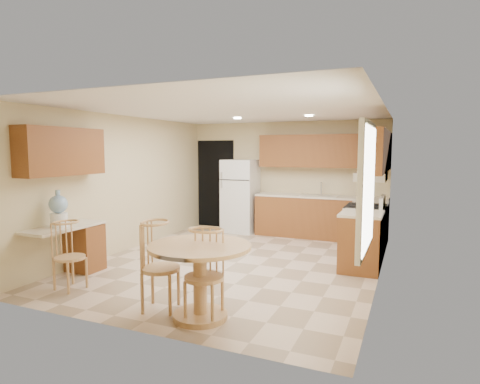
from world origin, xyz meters
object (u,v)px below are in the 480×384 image
at_px(chair_desk, 64,250).
at_px(water_crock, 59,210).
at_px(chair_table_b, 200,268).
at_px(chair_table_a, 155,259).
at_px(refrigerator, 240,196).
at_px(dining_table, 200,270).
at_px(stove, 365,231).

relative_size(chair_desk, water_crock, 1.71).
bearing_deg(chair_table_b, chair_table_a, -9.58).
bearing_deg(water_crock, chair_desk, -37.74).
xyz_separation_m(chair_table_a, water_crock, (-1.97, 0.47, 0.38)).
distance_m(refrigerator, chair_desk, 4.58).
distance_m(chair_table_a, chair_desk, 1.53).
xyz_separation_m(dining_table, chair_desk, (-2.07, 0.06, 0.01)).
relative_size(stove, chair_desk, 1.20).
bearing_deg(refrigerator, chair_table_b, -72.03).
distance_m(stove, water_crock, 4.95).
distance_m(dining_table, chair_table_b, 0.12).
bearing_deg(water_crock, dining_table, -9.26).
bearing_deg(refrigerator, dining_table, -72.24).
bearing_deg(chair_table_b, refrigerator, -77.86).
xyz_separation_m(refrigerator, chair_table_b, (1.52, -4.70, -0.22)).
distance_m(refrigerator, stove, 3.14).
xyz_separation_m(refrigerator, stove, (2.88, -1.22, -0.36)).
distance_m(stove, chair_table_b, 3.73).
xyz_separation_m(chair_desk, water_crock, (-0.45, 0.35, 0.46)).
height_order(dining_table, chair_desk, chair_desk).
relative_size(chair_table_b, water_crock, 1.87).
bearing_deg(chair_desk, stove, 140.52).
height_order(chair_desk, water_crock, water_crock).
xyz_separation_m(refrigerator, dining_table, (1.47, -4.60, -0.28)).
bearing_deg(stove, chair_table_b, -111.26).
distance_m(chair_table_b, chair_desk, 2.13).
height_order(stove, chair_table_b, stove).
xyz_separation_m(stove, chair_table_a, (-1.95, -3.44, 0.16)).
bearing_deg(refrigerator, chair_table_a, -78.79).
bearing_deg(chair_table_a, water_crock, -118.14).
height_order(stove, chair_table_a, stove).
xyz_separation_m(dining_table, chair_table_b, (0.05, -0.10, 0.06)).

